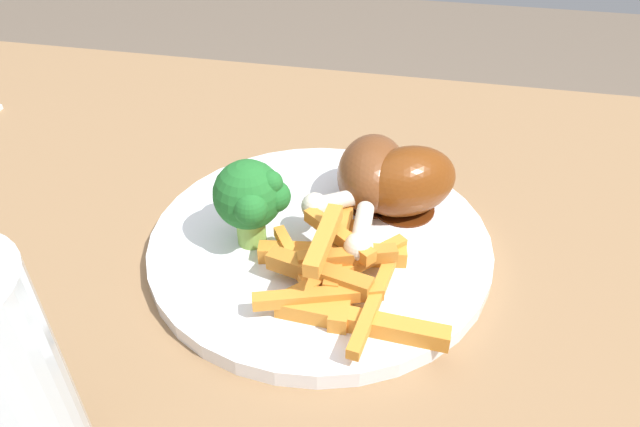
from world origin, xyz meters
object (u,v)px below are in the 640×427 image
(dinner_plate, at_px, (320,242))
(dining_table, at_px, (382,385))
(chicken_drumstick_near, at_px, (371,177))
(chicken_drumstick_far, at_px, (404,183))
(broccoli_floret_front, at_px, (252,196))
(carrot_fries_pile, at_px, (339,271))

(dinner_plate, bearing_deg, dining_table, -23.46)
(dining_table, bearing_deg, chicken_drumstick_near, 110.85)
(chicken_drumstick_far, bearing_deg, dinner_plate, -142.18)
(chicken_drumstick_near, bearing_deg, broccoli_floret_front, -139.96)
(broccoli_floret_front, height_order, chicken_drumstick_near, broccoli_floret_front)
(dinner_plate, xyz_separation_m, chicken_drumstick_near, (0.03, 0.05, 0.03))
(carrot_fries_pile, bearing_deg, chicken_drumstick_near, 85.70)
(dining_table, distance_m, dinner_plate, 0.13)
(dining_table, height_order, dinner_plate, dinner_plate)
(carrot_fries_pile, xyz_separation_m, chicken_drumstick_near, (0.01, 0.09, 0.01))
(carrot_fries_pile, distance_m, chicken_drumstick_far, 0.10)
(chicken_drumstick_near, bearing_deg, chicken_drumstick_far, -7.30)
(dining_table, distance_m, carrot_fries_pile, 0.14)
(broccoli_floret_front, relative_size, carrot_fries_pile, 0.49)
(dinner_plate, height_order, broccoli_floret_front, broccoli_floret_front)
(dinner_plate, relative_size, carrot_fries_pile, 1.86)
(dining_table, xyz_separation_m, chicken_drumstick_near, (-0.03, 0.07, 0.15))
(carrot_fries_pile, relative_size, chicken_drumstick_far, 1.12)
(carrot_fries_pile, bearing_deg, dinner_plate, 115.68)
(dining_table, xyz_separation_m, carrot_fries_pile, (-0.03, -0.02, 0.14))
(broccoli_floret_front, xyz_separation_m, chicken_drumstick_far, (0.10, 0.06, -0.01))
(broccoli_floret_front, distance_m, chicken_drumstick_near, 0.10)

